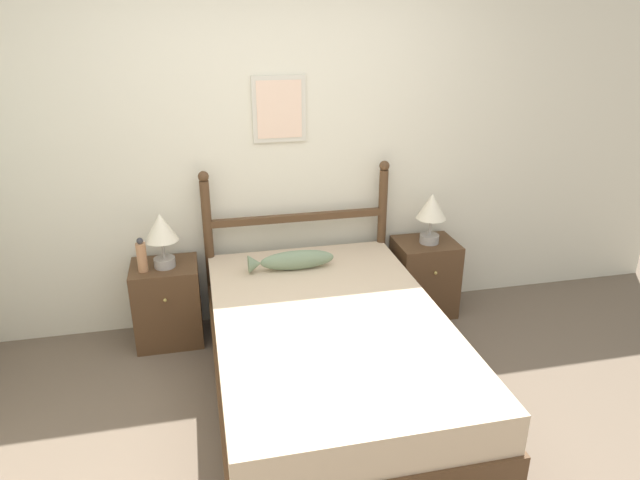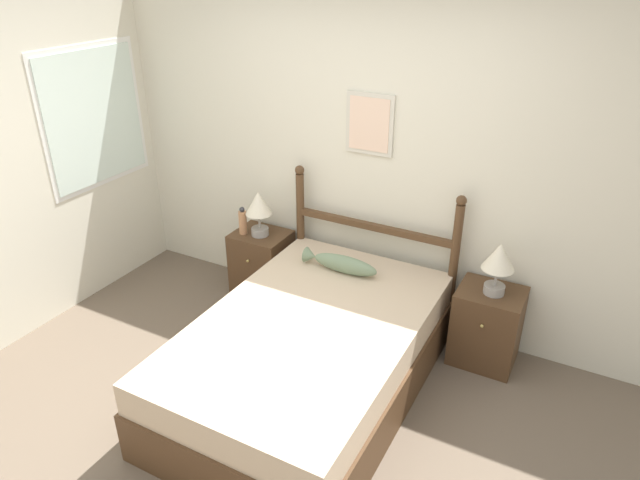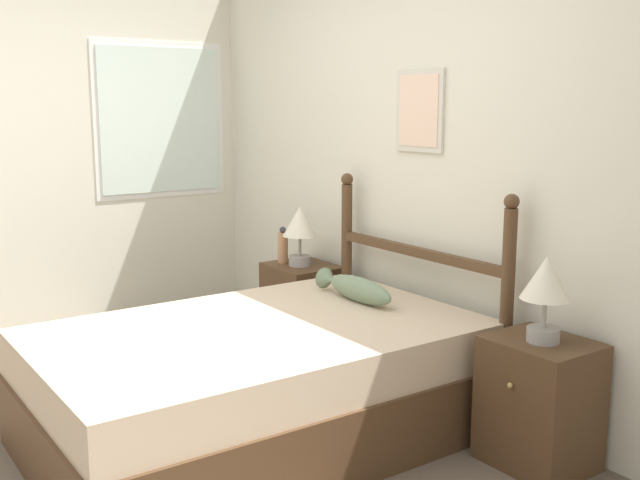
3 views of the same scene
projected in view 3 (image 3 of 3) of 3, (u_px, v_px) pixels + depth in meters
The scene contains 11 objects.
ground_plane at pixel (130, 460), 3.39m from camera, with size 16.00×16.00×0.00m, color brown.
wall_back at pixel (419, 161), 4.14m from camera, with size 6.40×0.08×2.55m.
wall_left at pixel (4, 152), 4.89m from camera, with size 0.08×6.40×2.55m.
bed at pixel (258, 383), 3.57m from camera, with size 1.33×2.07×0.56m.
headboard at pixel (417, 280), 4.07m from camera, with size 1.34×0.07×1.18m.
nightstand_left at pixel (302, 308), 4.83m from camera, with size 0.45×0.40×0.58m.
nightstand_right at pixel (539, 403), 3.30m from camera, with size 0.45×0.40×0.58m.
table_lamp_left at pixel (300, 226), 4.71m from camera, with size 0.22×0.22×0.38m.
table_lamp_right at pixel (546, 285), 3.19m from camera, with size 0.22×0.22×0.38m.
bottle at pixel (283, 246), 4.83m from camera, with size 0.07×0.07×0.24m.
fish_pillow at pixel (355, 288), 3.97m from camera, with size 0.58×0.12×0.13m.
Camera 3 is at (3.08, -1.10, 1.59)m, focal length 42.00 mm.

